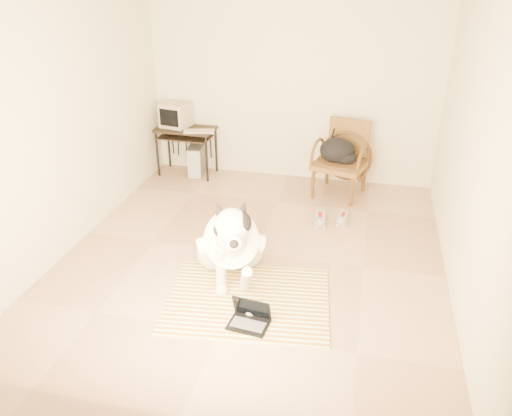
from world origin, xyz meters
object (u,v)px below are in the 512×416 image
(laptop, at_px, (250,318))
(dog, at_px, (231,243))
(crt_monitor, at_px, (176,115))
(computer_desk, at_px, (186,135))
(backpack, at_px, (339,152))
(pc_tower, at_px, (197,160))
(rattan_chair, at_px, (342,159))

(laptop, bearing_deg, dog, 117.91)
(laptop, xyz_separation_m, crt_monitor, (-1.88, 3.22, 0.79))
(computer_desk, bearing_deg, backpack, -6.16)
(computer_desk, height_order, crt_monitor, crt_monitor)
(dog, relative_size, backpack, 2.61)
(crt_monitor, distance_m, pc_tower, 0.72)
(computer_desk, relative_size, crt_monitor, 1.94)
(dog, relative_size, pc_tower, 2.59)
(pc_tower, xyz_separation_m, rattan_chair, (2.13, -0.21, 0.27))
(dog, height_order, rattan_chair, dog)
(dog, xyz_separation_m, crt_monitor, (-1.53, 2.56, 0.47))
(dog, distance_m, pc_tower, 2.81)
(laptop, distance_m, computer_desk, 3.62)
(crt_monitor, bearing_deg, dog, -59.08)
(computer_desk, distance_m, backpack, 2.23)
(crt_monitor, distance_m, rattan_chair, 2.47)
(laptop, distance_m, backpack, 2.99)
(computer_desk, distance_m, crt_monitor, 0.32)
(crt_monitor, height_order, rattan_chair, crt_monitor)
(pc_tower, bearing_deg, dog, -63.86)
(dog, height_order, laptop, dog)
(computer_desk, xyz_separation_m, rattan_chair, (2.26, -0.17, -0.11))
(dog, height_order, computer_desk, dog)
(laptop, height_order, rattan_chair, rattan_chair)
(laptop, bearing_deg, backpack, 80.32)
(pc_tower, bearing_deg, laptop, -63.49)
(dog, xyz_separation_m, backpack, (0.85, 2.24, 0.21))
(computer_desk, bearing_deg, laptop, -61.28)
(crt_monitor, height_order, pc_tower, crt_monitor)
(laptop, distance_m, crt_monitor, 3.82)
(dog, bearing_deg, laptop, -62.09)
(pc_tower, relative_size, rattan_chair, 0.50)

